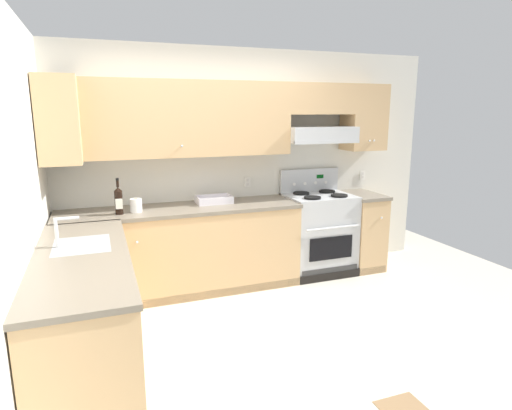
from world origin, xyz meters
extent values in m
plane|color=beige|center=(0.00, 0.00, 0.00)|extent=(7.04, 7.04, 0.00)
cube|color=silver|center=(0.46, 1.62, 1.27)|extent=(4.68, 0.12, 2.55)
cube|color=tan|center=(-0.29, 1.38, 1.80)|extent=(2.37, 0.34, 0.76)
cube|color=tan|center=(1.92, 1.38, 1.80)|extent=(0.46, 0.34, 0.76)
cube|color=tan|center=(1.29, 1.38, 2.01)|extent=(0.80, 0.34, 0.34)
cube|color=#B7BABC|center=(1.29, 1.34, 1.62)|extent=(0.80, 0.46, 0.17)
cube|color=#B7BABC|center=(1.29, 1.12, 1.54)|extent=(0.80, 0.03, 0.04)
sphere|color=silver|center=(-0.29, 1.20, 1.54)|extent=(0.02, 0.02, 0.02)
sphere|color=silver|center=(1.89, 1.20, 1.54)|extent=(0.02, 0.02, 0.02)
sphere|color=silver|center=(1.95, 1.20, 1.54)|extent=(0.02, 0.02, 0.02)
cube|color=silver|center=(0.51, 1.55, 1.08)|extent=(0.08, 0.01, 0.12)
cube|color=silver|center=(0.51, 1.54, 1.10)|extent=(0.03, 0.00, 0.03)
cube|color=silver|center=(0.51, 1.54, 1.06)|extent=(0.03, 0.00, 0.03)
cube|color=silver|center=(2.05, 1.55, 1.08)|extent=(0.08, 0.01, 0.12)
cube|color=silver|center=(2.05, 1.54, 1.10)|extent=(0.03, 0.00, 0.03)
cube|color=silver|center=(2.05, 1.54, 1.06)|extent=(0.03, 0.00, 0.03)
cube|color=silver|center=(-1.62, 0.10, 1.27)|extent=(0.12, 4.00, 2.55)
cube|color=tan|center=(-1.38, 1.20, 1.80)|extent=(0.34, 0.64, 0.76)
cube|color=tan|center=(-0.31, 1.25, 0.44)|extent=(2.44, 0.61, 0.87)
cube|color=#756B5B|center=(-0.31, 1.25, 0.89)|extent=(2.46, 0.63, 0.04)
cube|color=tan|center=(1.86, 1.25, 0.44)|extent=(0.37, 0.61, 0.87)
cube|color=#756B5B|center=(1.86, 1.25, 0.89)|extent=(0.40, 0.63, 0.04)
cube|color=black|center=(0.26, 0.97, 0.04)|extent=(3.54, 0.06, 0.09)
sphere|color=silver|center=(-0.80, 0.93, 0.68)|extent=(0.03, 0.03, 0.03)
sphere|color=silver|center=(1.92, 0.93, 0.68)|extent=(0.03, 0.03, 0.03)
cube|color=tan|center=(-1.25, 0.00, 0.44)|extent=(0.61, 1.89, 0.87)
cube|color=#756B5B|center=(-1.25, 0.00, 0.89)|extent=(0.63, 1.91, 0.04)
cube|color=black|center=(-0.97, 0.00, 0.04)|extent=(0.06, 1.85, 0.09)
cube|color=#999B9E|center=(-1.25, 0.23, 0.91)|extent=(0.40, 0.48, 0.01)
cube|color=#28282B|center=(-1.25, 0.23, 0.84)|extent=(0.34, 0.42, 0.14)
cylinder|color=silver|center=(-1.41, 0.23, 1.02)|extent=(0.03, 0.03, 0.22)
cylinder|color=silver|center=(-1.33, 0.23, 1.12)|extent=(0.16, 0.02, 0.02)
cube|color=#B7BABC|center=(1.29, 1.25, 0.46)|extent=(0.76, 0.58, 0.91)
cube|color=black|center=(1.29, 0.95, 0.38)|extent=(0.53, 0.01, 0.26)
cylinder|color=silver|center=(1.29, 0.93, 0.62)|extent=(0.65, 0.02, 0.02)
cube|color=#333333|center=(1.29, 0.96, 0.10)|extent=(0.70, 0.01, 0.11)
cube|color=#B7BABC|center=(1.29, 1.25, 0.92)|extent=(0.76, 0.58, 0.02)
cube|color=#B7BABC|center=(1.29, 1.52, 1.05)|extent=(0.76, 0.04, 0.29)
cube|color=#053F0C|center=(1.42, 1.50, 1.10)|extent=(0.09, 0.01, 0.04)
cylinder|color=black|center=(1.12, 1.11, 0.94)|extent=(0.19, 0.19, 0.02)
cylinder|color=black|center=(1.12, 1.11, 0.93)|extent=(0.07, 0.07, 0.01)
cylinder|color=black|center=(1.46, 1.11, 0.94)|extent=(0.19, 0.19, 0.02)
cylinder|color=black|center=(1.46, 1.11, 0.93)|extent=(0.07, 0.07, 0.01)
cylinder|color=black|center=(1.12, 1.39, 0.94)|extent=(0.19, 0.19, 0.02)
cylinder|color=black|center=(1.12, 1.39, 0.93)|extent=(0.07, 0.07, 0.01)
cylinder|color=black|center=(1.46, 1.39, 0.94)|extent=(0.19, 0.19, 0.02)
cylinder|color=black|center=(1.46, 1.39, 0.93)|extent=(0.07, 0.07, 0.01)
cylinder|color=white|center=(1.08, 1.50, 1.03)|extent=(0.04, 0.02, 0.04)
cylinder|color=white|center=(1.22, 1.50, 1.03)|extent=(0.04, 0.02, 0.04)
cylinder|color=white|center=(1.36, 1.50, 1.03)|extent=(0.04, 0.02, 0.04)
cylinder|color=white|center=(1.50, 1.50, 1.03)|extent=(0.04, 0.02, 0.04)
cylinder|color=black|center=(-0.93, 1.15, 1.02)|extent=(0.08, 0.08, 0.23)
cone|color=black|center=(-0.93, 1.15, 1.15)|extent=(0.08, 0.08, 0.04)
cylinder|color=black|center=(-0.93, 1.15, 1.22)|extent=(0.03, 0.03, 0.09)
cylinder|color=black|center=(-0.93, 1.15, 1.25)|extent=(0.03, 0.03, 0.02)
cube|color=silver|center=(-0.93, 1.11, 1.02)|extent=(0.07, 0.00, 0.10)
cube|color=silver|center=(0.06, 1.34, 0.92)|extent=(0.30, 0.19, 0.02)
cube|color=silver|center=(0.06, 1.23, 0.95)|extent=(0.38, 0.01, 0.08)
cube|color=silver|center=(0.06, 1.45, 0.95)|extent=(0.38, 0.01, 0.08)
cube|color=silver|center=(-0.12, 1.34, 0.95)|extent=(0.01, 0.21, 0.08)
cube|color=silver|center=(0.24, 1.34, 0.95)|extent=(0.01, 0.21, 0.08)
cylinder|color=white|center=(-0.77, 1.20, 0.98)|extent=(0.11, 0.11, 0.13)
cylinder|color=#9E7A51|center=(-0.77, 1.20, 1.04)|extent=(0.04, 0.04, 0.01)
camera|label=1|loc=(-1.10, -3.08, 1.88)|focal=30.39mm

